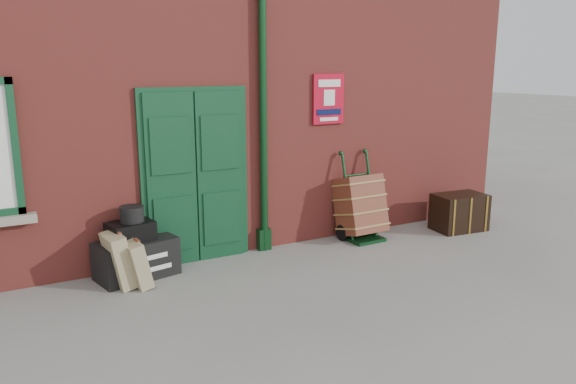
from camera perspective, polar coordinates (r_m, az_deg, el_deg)
ground at (r=6.42m, az=-1.99°, el=-10.35°), size 80.00×80.00×0.00m
station_building at (r=9.17m, az=-12.10°, el=10.28°), size 10.30×4.30×4.36m
houdini_trunk at (r=7.08m, az=-15.15°, el=-6.53°), size 1.02×0.70×0.47m
strongbox at (r=6.96m, az=-15.72°, el=-3.87°), size 0.58×0.47×0.23m
hatbox at (r=6.91m, az=-15.58°, el=-2.17°), size 0.33×0.33×0.19m
suitcase_back at (r=6.79m, az=-16.85°, el=-6.64°), size 0.34×0.48×0.65m
suitcase_front at (r=6.75m, az=-15.15°, el=-7.07°), size 0.31×0.43×0.56m
porter_trolley at (r=8.31m, az=7.35°, el=-1.44°), size 0.63×0.68×1.27m
dark_trunk at (r=9.13m, az=17.00°, el=-1.96°), size 0.83×0.59×0.57m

